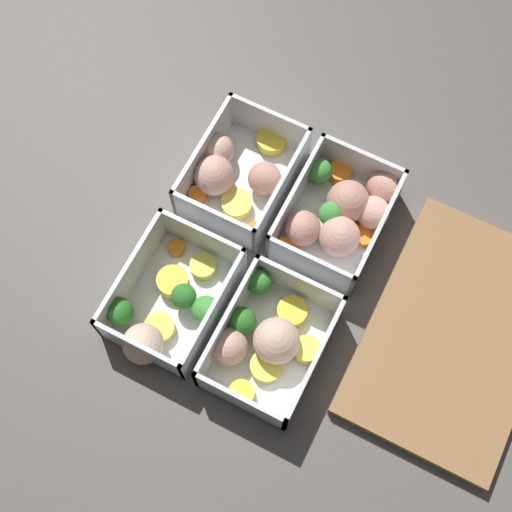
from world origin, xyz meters
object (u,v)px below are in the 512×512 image
at_px(container_far_right, 265,339).
at_px(container_near_left, 236,173).
at_px(container_near_right, 167,307).
at_px(container_far_left, 342,213).

bearing_deg(container_far_right, container_near_left, -143.73).
distance_m(container_near_left, container_far_right, 0.21).
xyz_separation_m(container_near_right, container_far_right, (-0.02, 0.11, 0.00)).
distance_m(container_near_left, container_near_right, 0.18).
xyz_separation_m(container_near_left, container_near_right, (0.18, 0.01, -0.00)).
xyz_separation_m(container_near_left, container_far_right, (0.17, 0.12, 0.00)).
bearing_deg(container_far_left, container_near_left, -86.49).
relative_size(container_near_left, container_near_right, 1.00).
xyz_separation_m(container_near_right, container_far_left, (-0.19, 0.13, 0.00)).
distance_m(container_near_right, container_far_right, 0.12).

